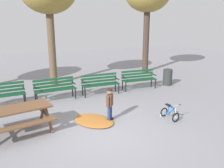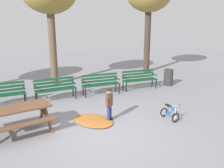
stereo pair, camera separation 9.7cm
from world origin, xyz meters
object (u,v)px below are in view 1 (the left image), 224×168
object	(u,v)px
park_bench_far_right	(139,78)
park_bench_far_left	(2,93)
kids_bicycle	(170,113)
trash_bin	(168,77)
picnic_table	(17,114)
park_bench_left	(55,87)
park_bench_right	(100,82)
child_standing	(110,102)

from	to	relation	value
park_bench_far_right	park_bench_far_left	bearing A→B (deg)	178.81
kids_bicycle	trash_bin	size ratio (longest dim) A/B	0.76
picnic_table	kids_bicycle	world-z (taller)	picnic_table
park_bench_far_right	park_bench_left	bearing A→B (deg)	179.19
park_bench_far_left	park_bench_far_right	distance (m)	5.71
park_bench_left	trash_bin	world-z (taller)	park_bench_left
park_bench_right	park_bench_left	bearing A→B (deg)	178.21
park_bench_right	kids_bicycle	xyz separation A→B (m)	(0.97, -3.43, -0.31)
park_bench_left	trash_bin	xyz separation A→B (m)	(5.42, -0.11, -0.12)
park_bench_far_left	trash_bin	distance (m)	7.33
park_bench_far_right	trash_bin	distance (m)	1.62
park_bench_right	park_bench_far_right	xyz separation A→B (m)	(1.90, 0.01, 0.00)
child_standing	kids_bicycle	distance (m)	1.96
park_bench_far_left	park_bench_right	size ratio (longest dim) A/B	1.00
child_standing	trash_bin	world-z (taller)	child_standing
trash_bin	park_bench_left	bearing A→B (deg)	178.84
park_bench_far_left	child_standing	bearing A→B (deg)	-43.25
park_bench_far_right	trash_bin	size ratio (longest dim) A/B	2.10
kids_bicycle	picnic_table	bearing A→B (deg)	167.36
park_bench_left	park_bench_right	world-z (taller)	same
park_bench_far_left	park_bench_right	bearing A→B (deg)	-1.87
park_bench_left	child_standing	xyz separation A→B (m)	(1.11, -2.76, 0.12)
picnic_table	child_standing	distance (m)	2.69
trash_bin	park_bench_right	bearing A→B (deg)	179.17
park_bench_far_right	child_standing	world-z (taller)	child_standing
picnic_table	park_bench_right	distance (m)	4.24
child_standing	trash_bin	xyz separation A→B (m)	(4.32, 2.65, -0.24)
picnic_table	park_bench_far_left	world-z (taller)	park_bench_far_left
park_bench_far_left	kids_bicycle	size ratio (longest dim) A/B	2.74
park_bench_right	child_standing	world-z (taller)	child_standing
picnic_table	park_bench_right	world-z (taller)	park_bench_right
park_bench_left	park_bench_far_right	distance (m)	3.81
picnic_table	park_bench_right	size ratio (longest dim) A/B	1.23
park_bench_far_right	trash_bin	xyz separation A→B (m)	(1.61, -0.06, -0.12)
park_bench_far_left	kids_bicycle	world-z (taller)	park_bench_far_left
park_bench_left	park_bench_far_left	bearing A→B (deg)	178.05
park_bench_far_right	trash_bin	bearing A→B (deg)	-2.00
picnic_table	kids_bicycle	size ratio (longest dim) A/B	3.39
park_bench_right	park_bench_far_right	bearing A→B (deg)	0.17
picnic_table	trash_bin	xyz separation A→B (m)	(6.99, 2.38, -0.21)
picnic_table	child_standing	bearing A→B (deg)	-5.79
park_bench_far_left	park_bench_right	xyz separation A→B (m)	(3.81, -0.12, 0.00)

